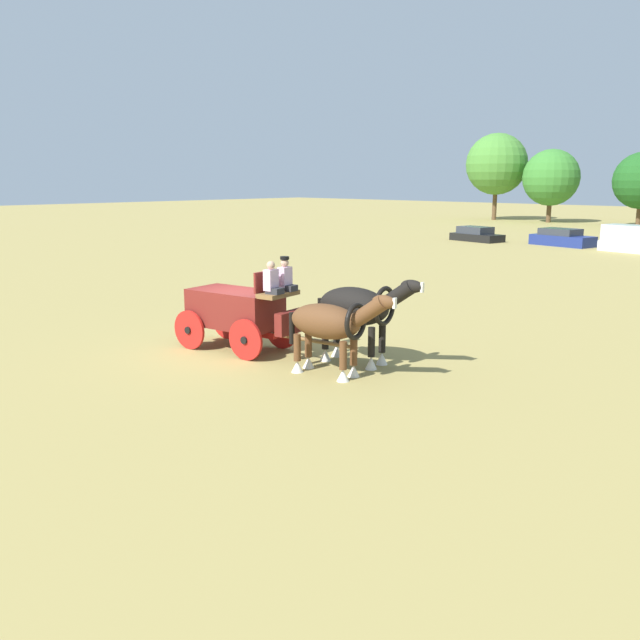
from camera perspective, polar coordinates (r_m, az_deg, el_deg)
name	(u,v)px	position (r m, az deg, el deg)	size (l,w,h in m)	color
ground_plane	(236,349)	(19.07, -7.16, -2.43)	(220.00, 220.00, 0.00)	#9E8C4C
show_wagon	(240,310)	(18.71, -6.84, 0.87)	(5.55, 2.10, 2.68)	maroon
draft_horse_near	(358,309)	(17.14, 3.27, 0.94)	(3.04, 1.29, 2.32)	black
draft_horse_off	(331,324)	(16.08, 0.90, -0.37)	(2.97, 1.16, 2.13)	brown
parked_vehicle_a	(476,235)	(53.18, 13.15, 7.06)	(4.27, 2.48, 1.10)	black
parked_vehicle_b	(562,238)	(51.21, 19.88, 6.56)	(4.63, 2.60, 1.22)	navy
tree_a	(497,164)	(81.30, 14.80, 12.69)	(6.95, 6.95, 9.81)	brown
tree_b	(551,178)	(78.26, 19.07, 11.38)	(6.06, 6.06, 7.85)	brown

